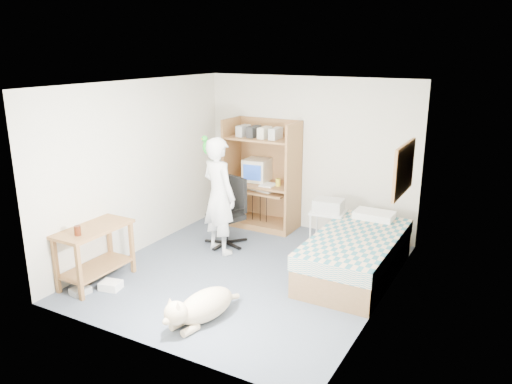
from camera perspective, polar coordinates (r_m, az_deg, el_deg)
floor at (r=6.85m, az=-0.98°, el=-9.10°), size 4.00×4.00×0.00m
wall_back at (r=8.16m, az=6.01°, el=4.25°), size 3.60×0.02×2.50m
wall_right at (r=5.77m, az=14.66°, el=-1.25°), size 0.02×4.00×2.50m
wall_left at (r=7.46m, az=-13.12°, el=2.77°), size 0.02×4.00×2.50m
ceiling at (r=6.21m, az=-1.09°, el=12.25°), size 3.60×4.00×0.02m
computer_hutch at (r=8.32m, az=0.78°, el=1.54°), size 1.20×0.63×1.80m
bed at (r=6.78m, az=11.32°, el=-7.05°), size 1.02×2.02×0.66m
side_desk at (r=6.70m, az=-17.95°, el=-5.94°), size 0.50×1.00×0.75m
corkboard at (r=6.57m, az=16.56°, el=2.52°), size 0.04×0.94×0.66m
office_chair at (r=7.65m, az=-3.13°, el=-3.36°), size 0.59×0.60×1.04m
person at (r=7.24m, az=-4.25°, el=-0.44°), size 0.73×0.60×1.72m
parrot at (r=7.19m, az=-5.66°, el=5.27°), size 0.13×0.22×0.35m
dog at (r=5.67m, az=-6.27°, el=-12.86°), size 0.51×1.11×0.42m
printer_cart at (r=7.54m, az=8.20°, el=-3.61°), size 0.53×0.44×0.59m
printer at (r=7.45m, az=8.28°, el=-1.51°), size 0.45×0.36×0.18m
crt_monitor at (r=8.35m, az=0.12°, el=2.55°), size 0.43×0.45×0.37m
keyboard at (r=8.22m, az=0.45°, el=0.25°), size 0.46×0.20×0.03m
pencil_cup at (r=8.10m, az=2.54°, el=1.11°), size 0.08×0.08×0.12m
drink_glass at (r=6.38m, az=-19.73°, el=-4.18°), size 0.08×0.08×0.12m
floor_box_a at (r=6.63m, az=-16.26°, el=-10.21°), size 0.29×0.25×0.10m
floor_box_b at (r=6.64m, az=-19.42°, el=-10.59°), size 0.22×0.25×0.08m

